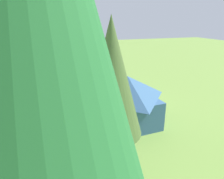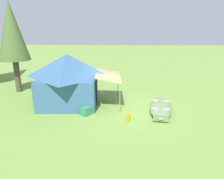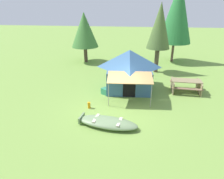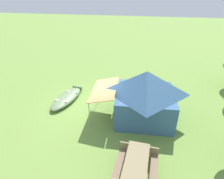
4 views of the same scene
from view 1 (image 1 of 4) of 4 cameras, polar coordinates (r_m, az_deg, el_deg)
ground_plane at (r=13.85m, az=1.72°, el=-3.61°), size 80.00×80.00×0.00m
beached_rowboat at (r=15.42m, az=0.21°, el=-0.43°), size 3.03×1.48×0.37m
canvas_cabin_tent at (r=10.68m, az=4.16°, el=-2.83°), size 3.18×4.39×2.63m
picnic_table at (r=10.41m, az=-15.69°, el=-9.46°), size 1.96×1.61×0.79m
cooler_box at (r=12.62m, az=8.04°, el=-5.17°), size 0.62×0.60×0.40m
fuel_can at (r=14.49m, az=6.92°, el=-1.95°), size 0.21×0.21×0.35m
pine_tree_back_left at (r=5.87m, az=-0.19°, el=2.56°), size 1.85×1.85×5.46m
pine_tree_back_right at (r=2.01m, az=-18.74°, el=-4.56°), size 3.02×3.02×7.32m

